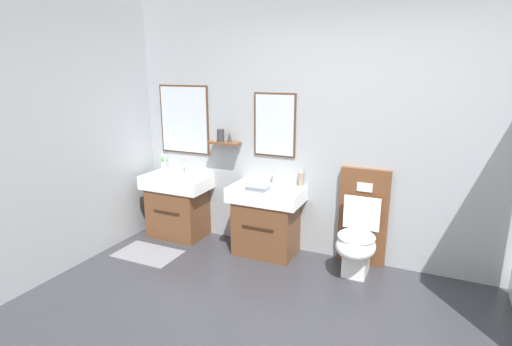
% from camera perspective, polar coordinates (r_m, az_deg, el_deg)
% --- Properties ---
extents(wall_back, '(5.17, 0.27, 2.79)m').
position_cam_1_polar(wall_back, '(4.10, 13.61, 6.46)').
color(wall_back, '#999EA3').
rests_on(wall_back, ground).
extents(wall_left, '(0.12, 3.77, 2.79)m').
position_cam_1_polar(wall_left, '(3.97, -31.73, 4.45)').
color(wall_left, '#999EA3').
rests_on(wall_left, ground).
extents(bath_mat, '(0.68, 0.44, 0.01)m').
position_cam_1_polar(bath_mat, '(4.57, -15.09, -11.01)').
color(bath_mat, slate).
rests_on(bath_mat, ground).
extents(vanity_sink_left, '(0.77, 0.49, 0.74)m').
position_cam_1_polar(vanity_sink_left, '(4.87, -10.95, -4.31)').
color(vanity_sink_left, brown).
rests_on(vanity_sink_left, ground).
extents(tap_on_left_sink, '(0.03, 0.13, 0.11)m').
position_cam_1_polar(tap_on_left_sink, '(4.89, -9.99, 0.94)').
color(tap_on_left_sink, silver).
rests_on(tap_on_left_sink, vanity_sink_left).
extents(vanity_sink_right, '(0.77, 0.49, 0.74)m').
position_cam_1_polar(vanity_sink_right, '(4.33, 1.53, -6.41)').
color(vanity_sink_right, brown).
rests_on(vanity_sink_right, ground).
extents(tap_on_right_sink, '(0.03, 0.13, 0.11)m').
position_cam_1_polar(tap_on_right_sink, '(4.36, 2.48, -0.50)').
color(tap_on_right_sink, silver).
rests_on(tap_on_right_sink, vanity_sink_right).
extents(toilet, '(0.48, 0.62, 1.00)m').
position_cam_1_polar(toilet, '(4.09, 14.43, -8.43)').
color(toilet, brown).
rests_on(toilet, ground).
extents(toothbrush_cup, '(0.07, 0.08, 0.20)m').
position_cam_1_polar(toothbrush_cup, '(5.06, -12.91, 1.11)').
color(toothbrush_cup, silver).
rests_on(toothbrush_cup, vanity_sink_left).
extents(soap_dispenser, '(0.06, 0.06, 0.18)m').
position_cam_1_polar(soap_dispenser, '(4.25, 6.40, -0.87)').
color(soap_dispenser, gray).
rests_on(soap_dispenser, vanity_sink_right).
extents(folded_hand_towel, '(0.22, 0.16, 0.04)m').
position_cam_1_polar(folded_hand_towel, '(4.10, 0.26, -2.15)').
color(folded_hand_towel, gray).
rests_on(folded_hand_towel, vanity_sink_right).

